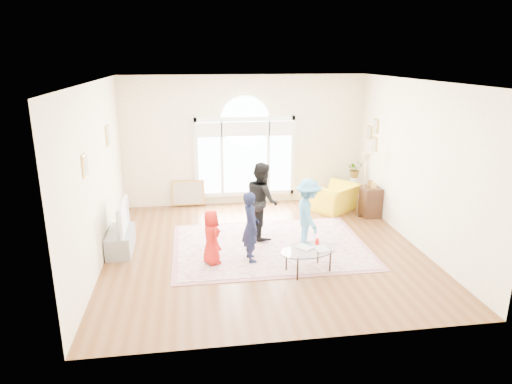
{
  "coord_description": "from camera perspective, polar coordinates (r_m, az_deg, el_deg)",
  "views": [
    {
      "loc": [
        -1.35,
        -8.11,
        3.64
      ],
      "look_at": [
        -0.12,
        0.3,
        1.08
      ],
      "focal_mm": 32.0,
      "sensor_mm": 36.0,
      "label": 1
    }
  ],
  "objects": [
    {
      "name": "coffee_table",
      "position": [
        8.0,
        6.59,
        -7.28
      ],
      "size": [
        1.19,
        0.95,
        0.54
      ],
      "rotation": [
        0.0,
        0.0,
        0.31
      ],
      "color": "silver",
      "rests_on": "ground"
    },
    {
      "name": "rug_border",
      "position": [
        9.11,
        1.77,
        -6.78
      ],
      "size": [
        3.8,
        2.8,
        0.01
      ],
      "primitive_type": "cube",
      "color": "#9C6369",
      "rests_on": "ground"
    },
    {
      "name": "ground",
      "position": [
        8.99,
        1.02,
        -7.15
      ],
      "size": [
        6.0,
        6.0,
        0.0
      ],
      "primitive_type": "plane",
      "color": "#5A3216",
      "rests_on": "ground"
    },
    {
      "name": "tv_console",
      "position": [
        9.19,
        -16.56,
        -5.91
      ],
      "size": [
        0.45,
        1.0,
        0.42
      ],
      "primitive_type": "cube",
      "color": "gray",
      "rests_on": "ground"
    },
    {
      "name": "area_rug",
      "position": [
        9.11,
        1.77,
        -6.75
      ],
      "size": [
        3.6,
        2.6,
        0.02
      ],
      "primitive_type": "cube",
      "color": "beige",
      "rests_on": "ground"
    },
    {
      "name": "room_shell",
      "position": [
        11.22,
        -1.24,
        6.09
      ],
      "size": [
        6.0,
        6.0,
        6.0
      ],
      "color": "#FFF3CB",
      "rests_on": "ground"
    },
    {
      "name": "potted_plant",
      "position": [
        11.65,
        12.27,
        2.83
      ],
      "size": [
        0.45,
        0.41,
        0.43
      ],
      "primitive_type": "imported",
      "rotation": [
        0.0,
        0.0,
        0.22
      ],
      "color": "#33722D",
      "rests_on": "plant_pedestal"
    },
    {
      "name": "side_cabinet",
      "position": [
        11.01,
        14.12,
        -1.18
      ],
      "size": [
        0.4,
        0.5,
        0.7
      ],
      "primitive_type": "cube",
      "color": "black",
      "rests_on": "ground"
    },
    {
      "name": "floor_lamp",
      "position": [
        10.7,
        13.56,
        3.54
      ],
      "size": [
        0.28,
        0.28,
        1.51
      ],
      "color": "black",
      "rests_on": "ground"
    },
    {
      "name": "child_blue",
      "position": [
        8.88,
        6.52,
        -2.69
      ],
      "size": [
        0.52,
        0.89,
        1.37
      ],
      "primitive_type": "imported",
      "rotation": [
        0.0,
        0.0,
        1.59
      ],
      "color": "#4991BF",
      "rests_on": "area_rug"
    },
    {
      "name": "armchair",
      "position": [
        11.21,
        9.78,
        -0.68
      ],
      "size": [
        1.35,
        1.32,
        0.66
      ],
      "primitive_type": "imported",
      "rotation": [
        0.0,
        0.0,
        3.77
      ],
      "color": "yellow",
      "rests_on": "ground"
    },
    {
      "name": "television",
      "position": [
        9.02,
        -16.77,
        -2.99
      ],
      "size": [
        0.17,
        1.0,
        0.58
      ],
      "color": "black",
      "rests_on": "tv_console"
    },
    {
      "name": "plant_pedestal",
      "position": [
        11.8,
        12.1,
        0.16
      ],
      "size": [
        0.2,
        0.2,
        0.7
      ],
      "primitive_type": "cylinder",
      "color": "white",
      "rests_on": "ground"
    },
    {
      "name": "child_black",
      "position": [
        9.29,
        0.75,
        -1.03
      ],
      "size": [
        0.71,
        0.85,
        1.57
      ],
      "primitive_type": "imported",
      "rotation": [
        0.0,
        0.0,
        1.73
      ],
      "color": "black",
      "rests_on": "area_rug"
    },
    {
      "name": "child_red",
      "position": [
        8.23,
        -5.6,
        -5.63
      ],
      "size": [
        0.47,
        0.57,
        1.0
      ],
      "primitive_type": "imported",
      "rotation": [
        0.0,
        0.0,
        1.93
      ],
      "color": "red",
      "rests_on": "area_rug"
    },
    {
      "name": "leaning_picture",
      "position": [
        11.6,
        -8.4,
        -1.74
      ],
      "size": [
        0.8,
        0.14,
        0.62
      ],
      "primitive_type": "cube",
      "rotation": [
        -0.14,
        0.0,
        0.0
      ],
      "color": "tan",
      "rests_on": "ground"
    },
    {
      "name": "child_navy",
      "position": [
        8.25,
        -0.66,
        -4.35
      ],
      "size": [
        0.37,
        0.51,
        1.3
      ],
      "primitive_type": "imported",
      "rotation": [
        0.0,
        0.0,
        1.7
      ],
      "color": "#151A3B",
      "rests_on": "area_rug"
    }
  ]
}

